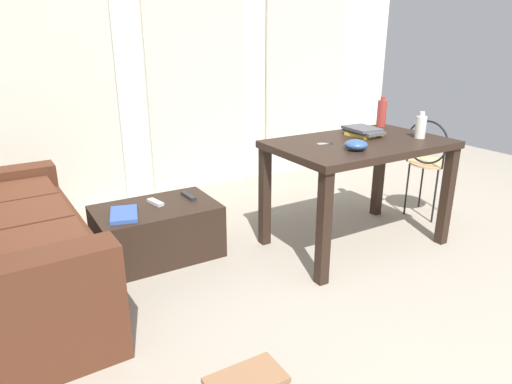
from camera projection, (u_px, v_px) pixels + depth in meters
ground_plane at (321, 264)px, 3.17m from camera, size 8.06×8.06×0.00m
wall_back at (193, 56)px, 4.42m from camera, size 5.09×0.10×2.62m
curtains at (197, 74)px, 4.41m from camera, size 3.62×0.03×2.28m
couch at (4, 253)px, 2.62m from camera, size 0.87×1.79×0.78m
coffee_table at (157, 231)px, 3.23m from camera, size 0.83×0.52×0.38m
craft_table at (359, 157)px, 3.27m from camera, size 1.26×0.79×0.79m
wire_chair at (429, 156)px, 3.82m from camera, size 0.37×0.39×0.85m
bottle_near at (382, 113)px, 3.70m from camera, size 0.07×0.07×0.24m
bottle_far at (421, 127)px, 3.30m from camera, size 0.08×0.08×0.19m
bowl at (356, 145)px, 2.97m from camera, size 0.15×0.15×0.07m
book_stack at (363, 131)px, 3.39m from camera, size 0.23×0.29×0.06m
scissors at (327, 143)px, 3.15m from camera, size 0.12×0.07×0.00m
tv_remote_primary at (155, 202)px, 3.21m from camera, size 0.08×0.16×0.02m
tv_remote_secondary at (188, 196)px, 3.34m from camera, size 0.05×0.19×0.02m
magazine at (124, 214)px, 2.99m from camera, size 0.24×0.32×0.03m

